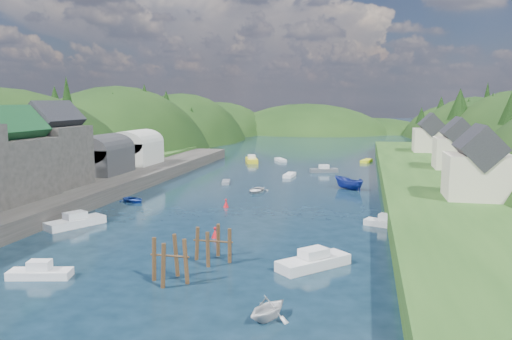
% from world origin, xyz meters
% --- Properties ---
extents(ground, '(600.00, 600.00, 0.00)m').
position_xyz_m(ground, '(0.00, 50.00, 0.00)').
color(ground, black).
rests_on(ground, ground).
extents(hillside_left, '(44.00, 245.56, 52.00)m').
position_xyz_m(hillside_left, '(-45.00, 75.00, -8.03)').
color(hillside_left, black).
rests_on(hillside_left, ground).
extents(hillside_right, '(36.00, 245.56, 48.00)m').
position_xyz_m(hillside_right, '(45.00, 75.00, -7.41)').
color(hillside_right, black).
rests_on(hillside_right, ground).
extents(far_hills, '(103.00, 68.00, 44.00)m').
position_xyz_m(far_hills, '(1.22, 174.01, -10.80)').
color(far_hills, black).
rests_on(far_hills, ground).
extents(hill_trees, '(90.74, 147.26, 12.50)m').
position_xyz_m(hill_trees, '(-0.43, 65.18, 11.12)').
color(hill_trees, black).
rests_on(hill_trees, ground).
extents(quay_left, '(12.00, 110.00, 2.00)m').
position_xyz_m(quay_left, '(-24.00, 20.00, 1.00)').
color(quay_left, '#2D2B28').
rests_on(quay_left, ground).
extents(terrace_left_grass, '(12.00, 110.00, 2.50)m').
position_xyz_m(terrace_left_grass, '(-31.00, 20.00, 1.25)').
color(terrace_left_grass, '#234719').
rests_on(terrace_left_grass, ground).
extents(boat_sheds, '(7.00, 21.00, 7.50)m').
position_xyz_m(boat_sheds, '(-26.00, 39.00, 5.27)').
color(boat_sheds, '#2D2D30').
rests_on(boat_sheds, quay_left).
extents(terrace_right, '(16.00, 120.00, 2.40)m').
position_xyz_m(terrace_right, '(25.00, 40.00, 1.20)').
color(terrace_right, '#234719').
rests_on(terrace_right, ground).
extents(right_bank_cottages, '(9.00, 59.24, 8.41)m').
position_xyz_m(right_bank_cottages, '(28.00, 48.33, 5.84)').
color(right_bank_cottages, beige).
rests_on(right_bank_cottages, terrace_right).
extents(piling_cluster_near, '(3.03, 2.85, 3.96)m').
position_xyz_m(piling_cluster_near, '(0.61, -4.23, 1.41)').
color(piling_cluster_near, '#382314').
rests_on(piling_cluster_near, ground).
extents(piling_cluster_far, '(3.43, 3.18, 3.49)m').
position_xyz_m(piling_cluster_far, '(2.30, 1.08, 1.18)').
color(piling_cluster_far, '#382314').
rests_on(piling_cluster_far, ground).
extents(channel_buoy_near, '(0.70, 0.70, 1.10)m').
position_xyz_m(channel_buoy_near, '(0.29, 8.04, 0.48)').
color(channel_buoy_near, '#B00E15').
rests_on(channel_buoy_near, ground).
extents(channel_buoy_far, '(0.70, 0.70, 1.10)m').
position_xyz_m(channel_buoy_far, '(-2.52, 21.84, 0.48)').
color(channel_buoy_far, '#B00E15').
rests_on(channel_buoy_far, ground).
extents(moored_boats, '(37.54, 90.11, 2.26)m').
position_xyz_m(moored_boats, '(-1.58, 21.26, 0.61)').
color(moored_boats, '#4F545A').
rests_on(moored_boats, ground).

